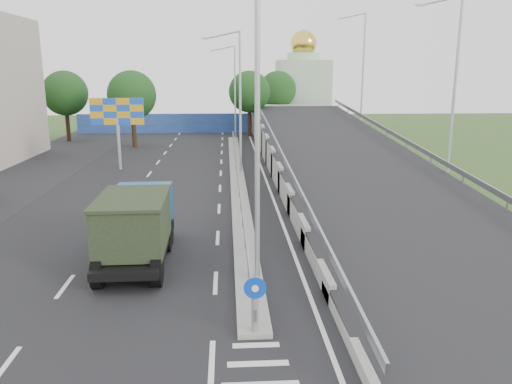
{
  "coord_description": "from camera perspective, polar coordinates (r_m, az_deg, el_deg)",
  "views": [
    {
      "loc": [
        -0.74,
        -10.69,
        7.38
      ],
      "look_at": [
        0.54,
        10.83,
        2.2
      ],
      "focal_mm": 35.0,
      "sensor_mm": 36.0,
      "label": 1
    }
  ],
  "objects": [
    {
      "name": "ground",
      "position": [
        13.01,
        0.48,
        -21.04
      ],
      "size": [
        160.0,
        160.0,
        0.0
      ],
      "primitive_type": "plane",
      "color": "#2D4C1E",
      "rests_on": "ground"
    },
    {
      "name": "road_surface",
      "position": [
        31.65,
        -7.41,
        -0.09
      ],
      "size": [
        26.0,
        90.0,
        0.04
      ],
      "primitive_type": "cube",
      "color": "black",
      "rests_on": "ground"
    },
    {
      "name": "median",
      "position": [
        35.45,
        -2.15,
        1.65
      ],
      "size": [
        1.0,
        44.0,
        0.2
      ],
      "primitive_type": "cube",
      "color": "gray",
      "rests_on": "ground"
    },
    {
      "name": "overpass_ramp",
      "position": [
        36.1,
        9.85,
        4.34
      ],
      "size": [
        10.0,
        50.0,
        3.5
      ],
      "color": "gray",
      "rests_on": "ground"
    },
    {
      "name": "median_guardrail",
      "position": [
        35.33,
        -2.16,
        2.68
      ],
      "size": [
        0.09,
        44.0,
        0.71
      ],
      "color": "gray",
      "rests_on": "median"
    },
    {
      "name": "sign_bollard",
      "position": [
        14.37,
        -0.12,
        -12.71
      ],
      "size": [
        0.64,
        0.23,
        1.67
      ],
      "color": "black",
      "rests_on": "median"
    },
    {
      "name": "lamp_post_near",
      "position": [
        16.79,
        -0.51,
        8.14
      ],
      "size": [
        2.74,
        0.18,
        10.08
      ],
      "color": "#B2B5B7",
      "rests_on": "median"
    },
    {
      "name": "lamp_post_mid",
      "position": [
        36.73,
        -2.12,
        11.05
      ],
      "size": [
        2.74,
        0.18,
        10.08
      ],
      "color": "#B2B5B7",
      "rests_on": "median"
    },
    {
      "name": "lamp_post_far",
      "position": [
        56.72,
        -2.61,
        11.91
      ],
      "size": [
        2.74,
        0.18,
        10.08
      ],
      "color": "#B2B5B7",
      "rests_on": "median"
    },
    {
      "name": "blue_wall",
      "position": [
        63.08,
        -6.42,
        7.81
      ],
      "size": [
        30.0,
        0.5,
        2.4
      ],
      "primitive_type": "cube",
      "color": "#283394",
      "rests_on": "ground"
    },
    {
      "name": "church",
      "position": [
        71.53,
        5.34,
        11.8
      ],
      "size": [
        7.0,
        7.0,
        13.8
      ],
      "color": "#B2CCAD",
      "rests_on": "ground"
    },
    {
      "name": "billboard",
      "position": [
        39.69,
        -15.58,
        8.41
      ],
      "size": [
        4.0,
        0.24,
        5.5
      ],
      "color": "#B2B5B7",
      "rests_on": "ground"
    },
    {
      "name": "tree_left_mid",
      "position": [
        51.58,
        -14.0,
        10.68
      ],
      "size": [
        4.8,
        4.8,
        7.6
      ],
      "color": "black",
      "rests_on": "ground"
    },
    {
      "name": "tree_median_far",
      "position": [
        58.8,
        -0.75,
        11.37
      ],
      "size": [
        4.8,
        4.8,
        7.6
      ],
      "color": "black",
      "rests_on": "ground"
    },
    {
      "name": "tree_left_far",
      "position": [
        58.35,
        -20.98,
        10.48
      ],
      "size": [
        4.8,
        4.8,
        7.6
      ],
      "color": "black",
      "rests_on": "ground"
    },
    {
      "name": "tree_ramp_far",
      "position": [
        66.07,
        2.5,
        11.59
      ],
      "size": [
        4.8,
        4.8,
        7.6
      ],
      "color": "black",
      "rests_on": "ground"
    },
    {
      "name": "dump_truck",
      "position": [
        20.29,
        -13.45,
        -3.46
      ],
      "size": [
        2.63,
        6.55,
        2.87
      ],
      "rotation": [
        0.0,
        0.0,
        0.02
      ],
      "color": "black",
      "rests_on": "ground"
    }
  ]
}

